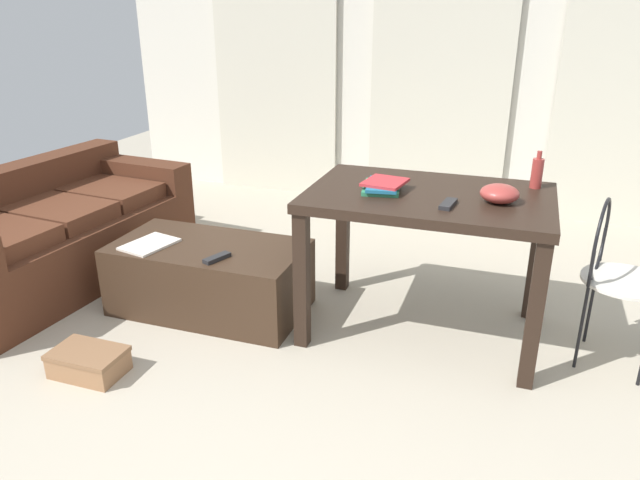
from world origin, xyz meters
The scene contains 14 objects.
ground_plane centered at (0.00, 1.39, 0.00)m, with size 8.59×8.59×0.00m, color #B2A893.
wall_back centered at (0.00, 3.58, 1.29)m, with size 5.75×0.10×2.58m, color silver.
curtains centered at (0.00, 3.49, 1.11)m, with size 4.09×0.03×2.21m.
couch centered at (-2.07, 1.22, 0.29)m, with size 1.01×1.85×0.70m.
coffee_table centered at (-0.91, 1.16, 0.20)m, with size 1.08×0.58×0.40m.
craft_table centered at (0.29, 1.32, 0.67)m, with size 1.22×0.81×0.78m.
wire_chair centered at (1.18, 1.32, 0.51)m, with size 0.40×0.43×0.83m.
bottle_near centered at (0.79, 1.58, 0.86)m, with size 0.06×0.06×0.19m.
bowl centered at (0.63, 1.27, 0.83)m, with size 0.18×0.18×0.09m, color #9E3833.
book_stack centered at (0.06, 1.29, 0.81)m, with size 0.24×0.31×0.05m.
tv_remote_on_table centered at (0.41, 1.14, 0.79)m, with size 0.05×0.16×0.02m, color #232326.
tv_remote_primary centered at (-0.76, 0.99, 0.41)m, with size 0.05×0.16×0.02m, color #232326.
magazine centered at (-1.21, 1.05, 0.41)m, with size 0.21×0.29×0.01m, color silver.
shoebox centered at (-1.14, 0.37, 0.06)m, with size 0.34×0.22×0.13m.
Camera 1 is at (0.71, -1.58, 1.67)m, focal length 33.51 mm.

